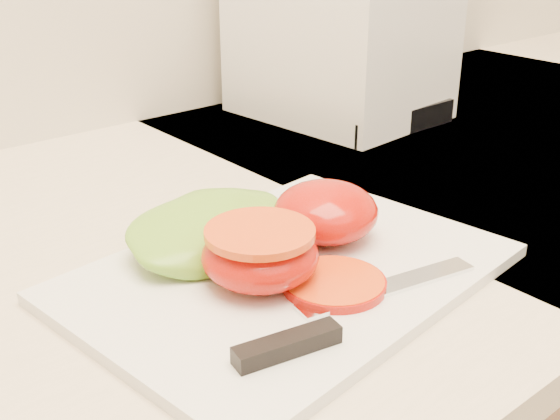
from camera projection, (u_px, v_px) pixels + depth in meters
stove at (477, 408)px, 1.11m from camera, size 0.76×0.66×0.93m
cutting_board at (288, 273)px, 0.54m from camera, size 0.35×0.27×0.01m
tomato_half_dome at (326, 212)px, 0.58m from camera, size 0.09×0.09×0.05m
tomato_half_cut at (260, 253)px, 0.51m from camera, size 0.09×0.09×0.04m
tomato_slice_0 at (334, 283)px, 0.51m from camera, size 0.07×0.07×0.01m
lettuce_leaf_0 at (216, 230)px, 0.57m from camera, size 0.17×0.13×0.03m
lettuce_leaf_1 at (248, 217)px, 0.60m from camera, size 0.12×0.12×0.02m
knife at (331, 320)px, 0.47m from camera, size 0.22×0.05×0.01m
appliance at (341, 1)px, 0.90m from camera, size 0.22×0.27×0.30m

